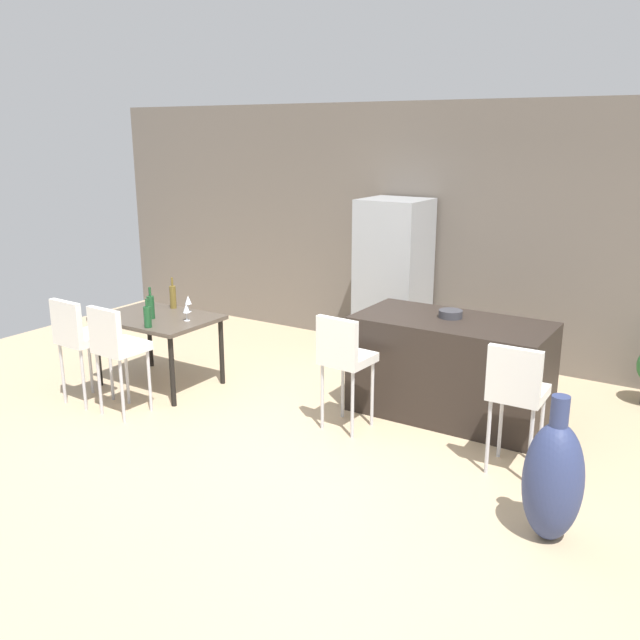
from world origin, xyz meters
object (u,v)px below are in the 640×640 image
object	(u,v)px
bar_chair_middle	(517,389)
wine_glass_far	(188,300)
wine_bottle_right	(148,316)
wine_glass_middle	(186,309)
wine_bottle_left	(151,307)
refrigerator	(393,280)
dining_chair_far	(116,344)
wine_bottle_inner	(173,296)
bar_chair_left	(344,355)
dining_table	(158,323)
dining_chair_near	(78,335)
kitchen_island	(450,368)
fruit_bowl	(451,314)
floor_vase	(553,480)

from	to	relation	value
bar_chair_middle	wine_glass_far	world-z (taller)	bar_chair_middle
wine_bottle_right	wine_glass_middle	xyz separation A→B (m)	(0.15, 0.38, 0.01)
wine_bottle_left	refrigerator	distance (m)	2.75
dining_chair_far	wine_bottle_right	xyz separation A→B (m)	(-0.04, 0.44, 0.15)
wine_glass_far	wine_bottle_inner	bearing A→B (deg)	173.83
bar_chair_middle	wine_glass_far	size ratio (longest dim) A/B	6.03
bar_chair_left	wine_glass_far	size ratio (longest dim) A/B	6.03
wine_glass_far	wine_bottle_right	bearing A→B (deg)	-83.18
bar_chair_middle	refrigerator	xyz separation A→B (m)	(-2.09, 2.10, 0.22)
dining_table	dining_chair_near	bearing A→B (deg)	-108.71
bar_chair_middle	dining_chair_near	world-z (taller)	same
bar_chair_left	wine_glass_far	bearing A→B (deg)	172.82
bar_chair_left	dining_table	size ratio (longest dim) A/B	0.90
bar_chair_left	wine_glass_middle	distance (m)	1.82
kitchen_island	bar_chair_left	bearing A→B (deg)	-129.05
fruit_bowl	dining_chair_near	bearing A→B (deg)	-150.71
refrigerator	bar_chair_middle	bearing A→B (deg)	-45.17
dining_table	wine_bottle_inner	world-z (taller)	wine_bottle_inner
kitchen_island	wine_bottle_right	size ratio (longest dim) A/B	6.17
dining_table	floor_vase	bearing A→B (deg)	-9.38
wine_bottle_inner	wine_bottle_left	bearing A→B (deg)	-75.18
wine_bottle_inner	refrigerator	xyz separation A→B (m)	(1.71, 1.81, 0.05)
dining_chair_far	fruit_bowl	distance (m)	3.07
dining_table	floor_vase	distance (m)	4.23
dining_chair_near	wine_glass_middle	xyz separation A→B (m)	(0.64, 0.82, 0.17)
kitchen_island	wine_glass_far	xyz separation A→B (m)	(-2.70, -0.56, 0.40)
dining_chair_far	dining_table	bearing A→B (deg)	108.34
fruit_bowl	floor_vase	xyz separation A→B (m)	(1.38, -1.62, -0.54)
dining_table	dining_chair_far	world-z (taller)	dining_chair_far
kitchen_island	dining_chair_near	size ratio (longest dim) A/B	1.66
bar_chair_middle	wine_bottle_inner	xyz separation A→B (m)	(-3.79, 0.28, 0.17)
wine_glass_middle	wine_glass_far	bearing A→B (deg)	130.04
bar_chair_middle	fruit_bowl	world-z (taller)	bar_chair_middle
dining_chair_near	wine_bottle_right	distance (m)	0.67
dining_chair_far	fruit_bowl	xyz separation A→B (m)	(2.53, 1.72, 0.26)
floor_vase	wine_bottle_inner	bearing A→B (deg)	166.53
kitchen_island	bar_chair_left	world-z (taller)	bar_chair_left
wine_bottle_inner	floor_vase	world-z (taller)	wine_bottle_inner
bar_chair_left	fruit_bowl	bearing A→B (deg)	55.18
dining_chair_far	wine_glass_far	distance (m)	1.11
wine_glass_middle	dining_chair_near	bearing A→B (deg)	-127.70
dining_table	refrigerator	world-z (taller)	refrigerator
dining_chair_near	fruit_bowl	size ratio (longest dim) A/B	4.84
kitchen_island	fruit_bowl	world-z (taller)	fruit_bowl
kitchen_island	wine_bottle_left	size ratio (longest dim) A/B	5.38
bar_chair_left	wine_bottle_inner	bearing A→B (deg)	172.93
kitchen_island	fruit_bowl	distance (m)	0.50
wine_glass_far	fruit_bowl	size ratio (longest dim) A/B	0.80
bar_chair_middle	floor_vase	xyz separation A→B (m)	(0.48, -0.74, -0.28)
wine_glass_far	floor_vase	distance (m)	4.18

